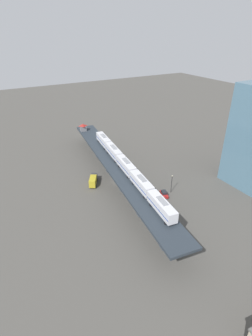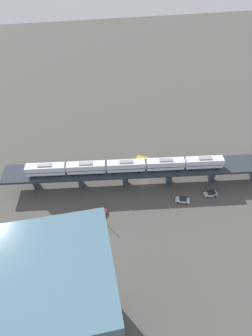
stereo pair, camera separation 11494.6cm
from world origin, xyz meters
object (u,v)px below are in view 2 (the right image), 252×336
(street_car_silver, at_px, (211,194))
(delivery_truck, at_px, (145,162))
(subway_train, at_px, (126,166))
(street_lamp, at_px, (103,214))
(street_car_red, at_px, (100,211))
(street_car_white, at_px, (183,200))
(office_tower, at_px, (70,317))

(street_car_silver, distance_m, delivery_truck, 25.34)
(subway_train, height_order, delivery_truck, subway_train)
(subway_train, height_order, street_lamp, subway_train)
(subway_train, distance_m, street_car_red, 16.42)
(street_lamp, bearing_deg, street_car_red, 10.73)
(street_car_white, distance_m, office_tower, 50.94)
(street_car_silver, distance_m, street_car_white, 10.01)
(street_car_red, distance_m, street_car_white, 26.82)
(street_car_red, xyz_separation_m, street_lamp, (-3.53, -0.67, 3.17))
(street_car_silver, xyz_separation_m, delivery_truck, (18.26, 17.55, 0.82))
(street_car_silver, height_order, office_tower, office_tower)
(street_car_silver, distance_m, street_lamp, 36.43)
(office_tower, bearing_deg, subway_train, -23.01)
(street_car_silver, relative_size, office_tower, 0.12)
(subway_train, xyz_separation_m, office_tower, (-43.05, 18.28, 8.21))
(street_car_white, xyz_separation_m, street_lamp, (-2.78, 26.14, 3.17))
(street_car_silver, xyz_separation_m, office_tower, (-33.62, 44.88, 17.06))
(street_car_red, height_order, street_lamp, street_lamp)
(subway_train, distance_m, office_tower, 47.48)
(delivery_truck, xyz_separation_m, street_lamp, (-21.69, 18.58, 2.35))
(street_car_silver, relative_size, street_lamp, 0.64)
(street_car_silver, relative_size, delivery_truck, 0.60)
(subway_train, bearing_deg, office_tower, 156.99)
(street_car_silver, bearing_deg, street_lamp, 95.42)
(office_tower, bearing_deg, street_car_red, -13.47)
(street_car_silver, bearing_deg, street_car_white, 93.74)
(street_car_red, xyz_separation_m, street_car_silver, (-0.10, -36.80, 0.00))
(street_car_white, bearing_deg, subway_train, 58.73)
(street_car_red, relative_size, street_car_white, 1.00)
(street_car_red, xyz_separation_m, street_car_white, (-0.75, -26.81, 0.00))
(street_lamp, xyz_separation_m, office_tower, (-30.19, 8.74, 13.89))
(street_car_red, bearing_deg, street_car_silver, -90.15)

